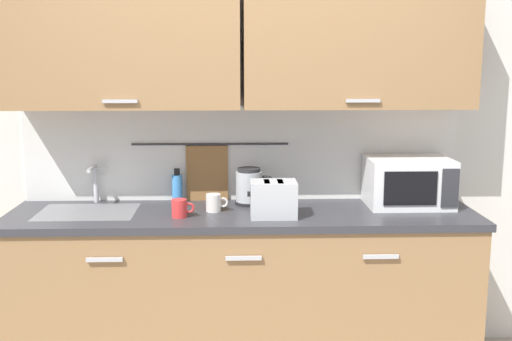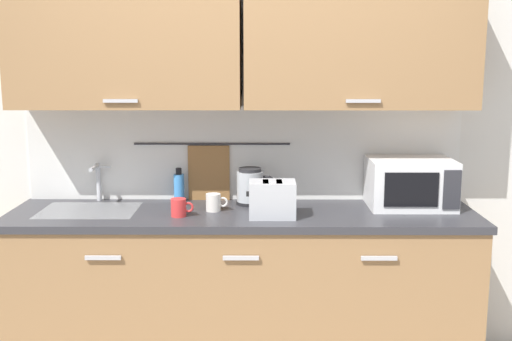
{
  "view_description": "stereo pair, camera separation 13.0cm",
  "coord_description": "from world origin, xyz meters",
  "px_view_note": "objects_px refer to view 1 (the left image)",
  "views": [
    {
      "loc": [
        -0.04,
        -2.99,
        1.73
      ],
      "look_at": [
        0.07,
        0.33,
        1.12
      ],
      "focal_mm": 43.85,
      "sensor_mm": 36.0,
      "label": 1
    },
    {
      "loc": [
        0.09,
        -2.99,
        1.73
      ],
      "look_at": [
        0.07,
        0.33,
        1.12
      ],
      "focal_mm": 43.85,
      "sensor_mm": 36.0,
      "label": 2
    }
  ],
  "objects_px": {
    "electric_kettle": "(250,187)",
    "mug_near_sink": "(180,208)",
    "mug_by_kettle": "(214,203)",
    "toaster": "(273,199)",
    "microwave": "(408,182)",
    "dish_soap_bottle": "(177,187)"
  },
  "relations": [
    {
      "from": "electric_kettle",
      "to": "mug_near_sink",
      "type": "height_order",
      "value": "electric_kettle"
    },
    {
      "from": "electric_kettle",
      "to": "mug_by_kettle",
      "type": "relative_size",
      "value": 1.89
    },
    {
      "from": "mug_near_sink",
      "to": "mug_by_kettle",
      "type": "distance_m",
      "value": 0.21
    },
    {
      "from": "mug_near_sink",
      "to": "mug_by_kettle",
      "type": "xyz_separation_m",
      "value": [
        0.17,
        0.12,
        0.0
      ]
    },
    {
      "from": "toaster",
      "to": "mug_near_sink",
      "type": "bearing_deg",
      "value": 178.87
    },
    {
      "from": "microwave",
      "to": "electric_kettle",
      "type": "height_order",
      "value": "microwave"
    },
    {
      "from": "microwave",
      "to": "mug_near_sink",
      "type": "height_order",
      "value": "microwave"
    },
    {
      "from": "dish_soap_bottle",
      "to": "mug_near_sink",
      "type": "distance_m",
      "value": 0.35
    },
    {
      "from": "microwave",
      "to": "electric_kettle",
      "type": "distance_m",
      "value": 0.89
    },
    {
      "from": "electric_kettle",
      "to": "dish_soap_bottle",
      "type": "distance_m",
      "value": 0.42
    },
    {
      "from": "dish_soap_bottle",
      "to": "toaster",
      "type": "xyz_separation_m",
      "value": [
        0.53,
        -0.35,
        0.01
      ]
    },
    {
      "from": "electric_kettle",
      "to": "mug_near_sink",
      "type": "distance_m",
      "value": 0.47
    },
    {
      "from": "microwave",
      "to": "toaster",
      "type": "relative_size",
      "value": 1.8
    },
    {
      "from": "toaster",
      "to": "mug_by_kettle",
      "type": "bearing_deg",
      "value": 157.9
    },
    {
      "from": "electric_kettle",
      "to": "dish_soap_bottle",
      "type": "relative_size",
      "value": 1.16
    },
    {
      "from": "mug_near_sink",
      "to": "mug_by_kettle",
      "type": "bearing_deg",
      "value": 34.13
    },
    {
      "from": "electric_kettle",
      "to": "mug_near_sink",
      "type": "bearing_deg",
      "value": -143.13
    },
    {
      "from": "microwave",
      "to": "mug_near_sink",
      "type": "relative_size",
      "value": 3.83
    },
    {
      "from": "electric_kettle",
      "to": "toaster",
      "type": "relative_size",
      "value": 0.89
    },
    {
      "from": "toaster",
      "to": "mug_by_kettle",
      "type": "relative_size",
      "value": 2.13
    },
    {
      "from": "microwave",
      "to": "dish_soap_bottle",
      "type": "xyz_separation_m",
      "value": [
        -1.3,
        0.13,
        -0.05
      ]
    },
    {
      "from": "microwave",
      "to": "electric_kettle",
      "type": "relative_size",
      "value": 2.03
    }
  ]
}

